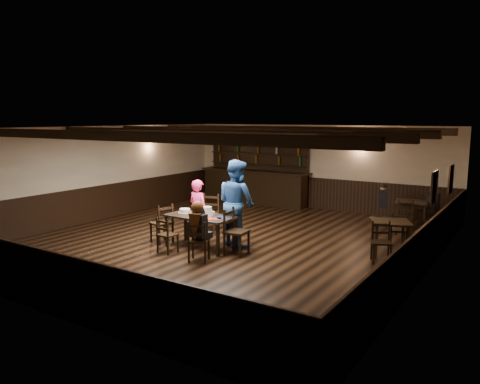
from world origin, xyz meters
The scene contains 25 objects.
ground centered at (0.00, 0.00, 0.00)m, with size 10.00×10.00×0.00m, color black.
room_shell centered at (0.01, 0.04, 1.75)m, with size 9.02×10.02×2.71m.
dining_table centered at (-0.20, -0.85, 0.67)m, with size 1.58×0.80×0.75m.
chair_near_left centered at (-0.58, -1.62, 0.47)m, with size 0.39×0.38×0.80m.
chair_near_right centered at (0.40, -1.72, 0.50)m, with size 0.52×0.51×0.86m.
chair_end_left centered at (-1.18, -1.01, 0.55)m, with size 0.51×0.53×0.94m.
chair_end_right centered at (0.68, -0.85, 0.59)m, with size 0.49×0.51×1.01m.
chair_far_pushed centered at (-0.98, 0.57, 0.57)m, with size 0.56×0.54×0.97m.
woman_pink centered at (-0.57, -0.45, 0.75)m, with size 0.55×0.36×1.50m, color #D72E77.
man_blue centered at (0.35, -0.20, 1.00)m, with size 0.97×0.76×2.00m, color navy.
seated_person centered at (0.37, -1.67, 0.83)m, with size 0.34×0.51×0.83m.
cake centered at (-0.70, -0.79, 0.79)m, with size 0.30×0.30×0.10m.
plate_stack_a centered at (-0.27, -0.91, 0.83)m, with size 0.16×0.16×0.15m, color white.
plate_stack_b centered at (-0.03, -0.80, 0.86)m, with size 0.18×0.18×0.21m, color white.
tea_light centered at (-0.14, -0.79, 0.78)m, with size 0.05×0.05×0.06m.
salt_shaker centered at (0.10, -0.90, 0.79)m, with size 0.03×0.03×0.08m, color silver.
pepper_shaker centered at (0.20, -0.91, 0.79)m, with size 0.03×0.03×0.08m, color #A5A8AD.
drink_glass centered at (0.08, -0.76, 0.81)m, with size 0.07×0.07×0.11m, color silver.
menu_red centered at (0.25, -0.95, 0.75)m, with size 0.32×0.22×0.00m, color maroon.
menu_blue centered at (0.31, -0.77, 0.75)m, with size 0.33×0.23×0.00m, color #0D1843.
bar_counter centered at (-2.10, 4.72, 0.73)m, with size 4.01×0.70×2.20m.
back_table_a centered at (3.56, 0.93, 0.65)m, with size 1.03×1.03×0.75m.
back_table_b centered at (3.37, 3.61, 0.65)m, with size 0.94×0.94×0.75m.
bg_patron_left centered at (2.55, 3.84, 0.81)m, with size 0.28×0.37×0.69m.
bg_patron_right centered at (3.85, 3.91, 0.83)m, with size 0.28×0.39×0.73m.
Camera 1 is at (6.16, -9.03, 2.94)m, focal length 35.00 mm.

